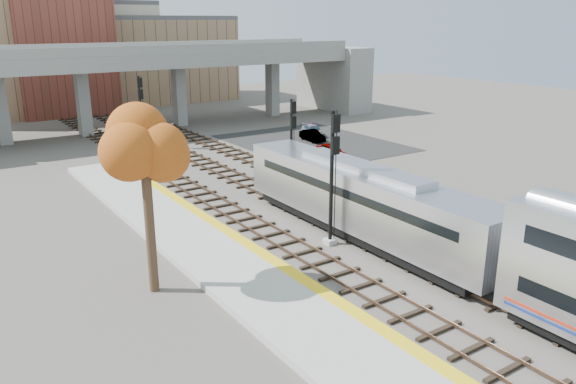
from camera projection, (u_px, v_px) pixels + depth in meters
ground at (419, 276)px, 27.50m from camera, size 160.00×160.00×0.00m
platform at (298, 314)px, 23.59m from camera, size 4.50×60.00×0.35m
yellow_strip at (333, 298)px, 24.55m from camera, size 0.70×60.00×0.01m
tracks at (292, 204)px, 37.90m from camera, size 10.70×95.00×0.25m
overpass at (161, 76)px, 64.13m from camera, size 54.00×12.00×9.50m
buildings_far at (77, 51)px, 78.69m from camera, size 43.00×21.00×20.60m
parking_lot at (312, 143)px, 57.17m from camera, size 14.00×18.00×0.04m
locomotive at (362, 200)px, 31.75m from camera, size 3.02×19.05×4.10m
signal_mast_near at (332, 179)px, 30.26m from camera, size 0.60×0.64×7.49m
signal_mast_mid at (292, 147)px, 40.47m from camera, size 0.60×0.64×6.67m
signal_mast_far at (141, 113)px, 53.84m from camera, size 0.60×0.64×6.95m
tree at (144, 153)px, 24.12m from camera, size 3.60×3.60×8.80m
car_a at (332, 151)px, 50.65m from camera, size 1.76×3.77×1.25m
car_b at (312, 136)px, 57.66m from camera, size 1.52×3.60×1.16m
car_c at (313, 131)px, 60.24m from camera, size 2.61×4.27×1.16m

